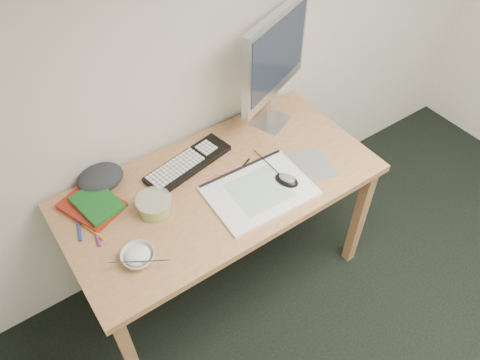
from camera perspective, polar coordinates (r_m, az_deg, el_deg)
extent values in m
plane|color=silver|center=(2.13, -0.56, 19.86)|extent=(3.60, 0.00, 3.60)
cube|color=tan|center=(2.10, -13.12, -20.49)|extent=(0.05, 0.05, 0.71)
cube|color=tan|center=(2.51, 14.30, -4.45)|extent=(0.05, 0.05, 0.71)
cube|color=tan|center=(2.42, -19.31, -8.99)|extent=(0.05, 0.05, 0.71)
cube|color=tan|center=(2.79, 5.69, 3.34)|extent=(0.05, 0.05, 0.71)
cube|color=tan|center=(2.07, -2.37, -0.81)|extent=(1.40, 0.70, 0.03)
cube|color=gray|center=(2.15, 8.19, 1.65)|extent=(0.25, 0.24, 0.00)
cube|color=white|center=(2.02, 2.39, -1.35)|extent=(0.46, 0.34, 0.01)
cube|color=black|center=(2.14, -6.34, 2.02)|extent=(0.44, 0.21, 0.02)
cube|color=silver|center=(2.37, 3.81, 7.19)|extent=(0.22, 0.21, 0.01)
cube|color=silver|center=(2.32, 3.91, 8.78)|extent=(0.06, 0.04, 0.16)
cube|color=silver|center=(2.15, 4.32, 14.99)|extent=(0.48, 0.22, 0.41)
cube|color=black|center=(2.15, 4.33, 15.21)|extent=(0.42, 0.18, 0.32)
ellipsoid|color=black|center=(2.05, 5.74, 0.20)|extent=(0.10, 0.13, 0.04)
imported|color=white|center=(1.84, -12.31, -9.10)|extent=(0.14, 0.14, 0.04)
cylinder|color=#BABABD|center=(1.79, -12.18, -9.68)|extent=(0.20, 0.13, 0.02)
cylinder|color=#DCBD4D|center=(1.96, -10.38, -3.05)|extent=(0.16, 0.16, 0.07)
cube|color=maroon|center=(2.05, -17.62, -3.00)|extent=(0.26, 0.29, 0.02)
cube|color=#165B1F|center=(2.03, -17.04, -2.68)|extent=(0.18, 0.23, 0.02)
ellipsoid|color=#222629|center=(2.12, -16.64, 0.25)|extent=(0.19, 0.16, 0.07)
cylinder|color=pink|center=(2.10, -2.29, 0.89)|extent=(0.17, 0.03, 0.01)
cylinder|color=#AB7B5A|center=(2.09, -1.25, 0.73)|extent=(0.18, 0.11, 0.01)
cylinder|color=black|center=(2.10, -0.22, 1.03)|extent=(0.18, 0.08, 0.01)
cylinder|color=#1C379A|center=(2.00, -19.02, -5.67)|extent=(0.04, 0.12, 0.01)
cylinder|color=orange|center=(1.97, -17.54, -5.91)|extent=(0.05, 0.13, 0.01)
cylinder|color=#7D268B|center=(1.96, -17.13, -6.31)|extent=(0.04, 0.13, 0.01)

